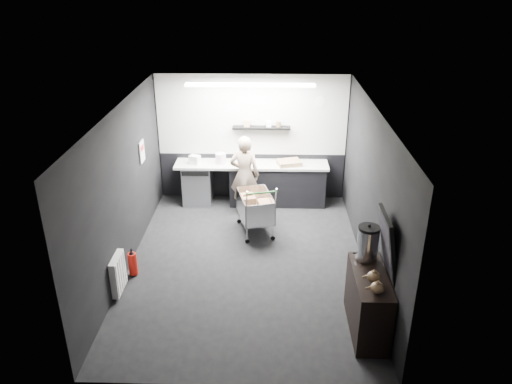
{
  "coord_description": "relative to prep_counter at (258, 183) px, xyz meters",
  "views": [
    {
      "loc": [
        0.37,
        -7.3,
        4.69
      ],
      "look_at": [
        0.15,
        0.4,
        1.17
      ],
      "focal_mm": 35.0,
      "sensor_mm": 36.0,
      "label": 1
    }
  ],
  "objects": [
    {
      "name": "poster_red_band",
      "position": [
        -2.11,
        -1.12,
        1.16
      ],
      "size": [
        0.02,
        0.22,
        0.1
      ],
      "primitive_type": "cube",
      "color": "red",
      "rests_on": "poster"
    },
    {
      "name": "kitchen_wall_panel",
      "position": [
        -0.14,
        0.31,
        1.39
      ],
      "size": [
        3.95,
        0.02,
        1.7
      ],
      "primitive_type": "cube",
      "color": "silver",
      "rests_on": "wall_back"
    },
    {
      "name": "poster",
      "position": [
        -2.12,
        -1.12,
        1.09
      ],
      "size": [
        0.02,
        0.3,
        0.4
      ],
      "primitive_type": "cube",
      "color": "white",
      "rests_on": "wall_left"
    },
    {
      "name": "floor",
      "position": [
        -0.14,
        -2.42,
        -0.46
      ],
      "size": [
        5.5,
        5.5,
        0.0
      ],
      "primitive_type": "plane",
      "color": "black",
      "rests_on": "ground"
    },
    {
      "name": "wall_left",
      "position": [
        -2.14,
        -2.42,
        0.89
      ],
      "size": [
        0.0,
        5.5,
        5.5
      ],
      "primitive_type": "plane",
      "rotation": [
        1.57,
        0.0,
        1.57
      ],
      "color": "black",
      "rests_on": "floor"
    },
    {
      "name": "wall_clock",
      "position": [
        1.26,
        0.3,
        1.69
      ],
      "size": [
        0.2,
        0.03,
        0.2
      ],
      "primitive_type": "cylinder",
      "rotation": [
        1.57,
        0.0,
        0.0
      ],
      "color": "white",
      "rests_on": "wall_back"
    },
    {
      "name": "pink_tub",
      "position": [
        -0.78,
        0.0,
        0.55
      ],
      "size": [
        0.22,
        0.22,
        0.22
      ],
      "primitive_type": "cylinder",
      "color": "silver",
      "rests_on": "prep_counter"
    },
    {
      "name": "shopping_cart",
      "position": [
        -0.02,
        -1.29,
        0.04
      ],
      "size": [
        0.79,
        1.09,
        1.05
      ],
      "color": "silver",
      "rests_on": "floor"
    },
    {
      "name": "prep_counter",
      "position": [
        0.0,
        0.0,
        0.0
      ],
      "size": [
        3.2,
        0.61,
        0.9
      ],
      "color": "black",
      "rests_on": "floor"
    },
    {
      "name": "ceiling",
      "position": [
        -0.14,
        -2.42,
        2.24
      ],
      "size": [
        5.5,
        5.5,
        0.0
      ],
      "primitive_type": "plane",
      "rotation": [
        3.14,
        0.0,
        0.0
      ],
      "color": "white",
      "rests_on": "wall_back"
    },
    {
      "name": "radiator",
      "position": [
        -2.08,
        -3.32,
        -0.11
      ],
      "size": [
        0.1,
        0.5,
        0.6
      ],
      "primitive_type": "cube",
      "color": "white",
      "rests_on": "wall_left"
    },
    {
      "name": "ceiling_strip",
      "position": [
        -0.14,
        -0.57,
        2.21
      ],
      "size": [
        2.4,
        0.2,
        0.04
      ],
      "primitive_type": "cube",
      "color": "white",
      "rests_on": "ceiling"
    },
    {
      "name": "floating_shelf",
      "position": [
        0.06,
        0.2,
        1.16
      ],
      "size": [
        1.2,
        0.22,
        0.04
      ],
      "primitive_type": "cube",
      "color": "black",
      "rests_on": "wall_back"
    },
    {
      "name": "wall_front",
      "position": [
        -0.14,
        -5.17,
        0.89
      ],
      "size": [
        5.5,
        0.0,
        5.5
      ],
      "primitive_type": "plane",
      "rotation": [
        -1.57,
        0.0,
        0.0
      ],
      "color": "black",
      "rests_on": "floor"
    },
    {
      "name": "wall_right",
      "position": [
        1.86,
        -2.42,
        0.89
      ],
      "size": [
        0.0,
        5.5,
        5.5
      ],
      "primitive_type": "plane",
      "rotation": [
        1.57,
        0.0,
        -1.57
      ],
      "color": "black",
      "rests_on": "floor"
    },
    {
      "name": "cardboard_box",
      "position": [
        0.65,
        -0.05,
        0.49
      ],
      "size": [
        0.54,
        0.46,
        0.09
      ],
      "primitive_type": "cube",
      "rotation": [
        0.0,
        0.0,
        0.26
      ],
      "color": "#A68058",
      "rests_on": "prep_counter"
    },
    {
      "name": "white_container",
      "position": [
        -1.32,
        -0.05,
        0.53
      ],
      "size": [
        0.25,
        0.22,
        0.18
      ],
      "primitive_type": "cube",
      "rotation": [
        0.0,
        0.0,
        -0.38
      ],
      "color": "white",
      "rests_on": "prep_counter"
    },
    {
      "name": "fire_extinguisher",
      "position": [
        -1.99,
        -2.83,
        -0.23
      ],
      "size": [
        0.14,
        0.14,
        0.48
      ],
      "color": "red",
      "rests_on": "floor"
    },
    {
      "name": "sideboard",
      "position": [
        1.63,
        -4.03,
        0.11
      ],
      "size": [
        0.51,
        1.2,
        1.79
      ],
      "color": "black",
      "rests_on": "floor"
    },
    {
      "name": "person",
      "position": [
        -0.26,
        -0.45,
        0.37
      ],
      "size": [
        0.65,
        0.47,
        1.65
      ],
      "primitive_type": "imported",
      "rotation": [
        0.0,
        0.0,
        3.02
      ],
      "color": "beige",
      "rests_on": "floor"
    },
    {
      "name": "wall_back",
      "position": [
        -0.14,
        0.33,
        0.89
      ],
      "size": [
        5.5,
        0.0,
        5.5
      ],
      "primitive_type": "plane",
      "rotation": [
        1.57,
        0.0,
        0.0
      ],
      "color": "black",
      "rests_on": "floor"
    },
    {
      "name": "dado_panel",
      "position": [
        -0.14,
        0.31,
        0.04
      ],
      "size": [
        3.95,
        0.02,
        1.0
      ],
      "primitive_type": "cube",
      "color": "black",
      "rests_on": "wall_back"
    }
  ]
}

